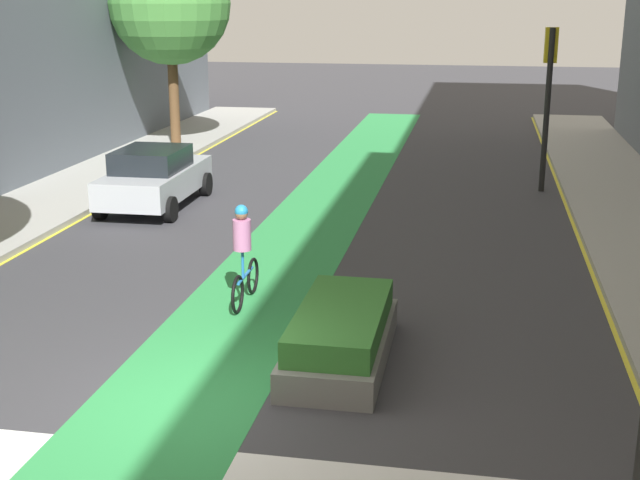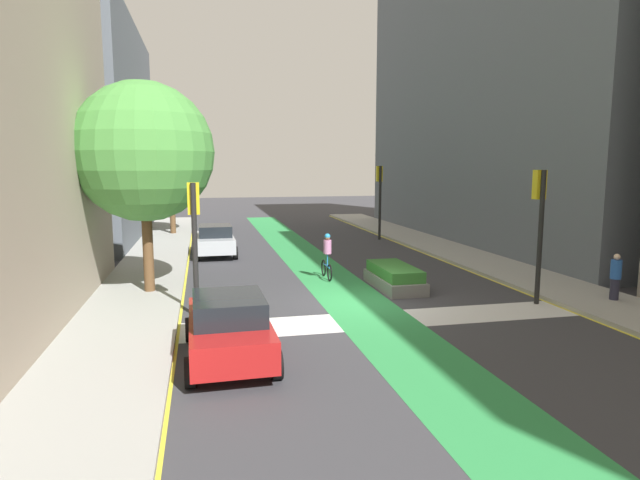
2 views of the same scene
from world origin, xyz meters
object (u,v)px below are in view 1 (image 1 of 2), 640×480
at_px(traffic_signal_far_right, 549,78).
at_px(median_planter, 341,335).
at_px(street_tree_far, 170,4).
at_px(car_silver_left_far, 154,177).
at_px(cyclist_in_lane, 243,253).

height_order(traffic_signal_far_right, median_planter, traffic_signal_far_right).
height_order(street_tree_far, median_planter, street_tree_far).
bearing_deg(car_silver_left_far, street_tree_far, 106.29).
bearing_deg(median_planter, cyclist_in_lane, 134.86).
bearing_deg(street_tree_far, cyclist_in_lane, -66.13).
relative_size(car_silver_left_far, street_tree_far, 0.60).
bearing_deg(street_tree_far, car_silver_left_far, -73.71).
bearing_deg(traffic_signal_far_right, street_tree_far, 159.74).
bearing_deg(median_planter, car_silver_left_far, 125.78).
height_order(car_silver_left_far, median_planter, car_silver_left_far).
xyz_separation_m(cyclist_in_lane, street_tree_far, (-6.75, 15.26, 4.09)).
xyz_separation_m(traffic_signal_far_right, street_tree_far, (-12.57, 4.64, 1.91)).
bearing_deg(median_planter, street_tree_far, 116.99).
relative_size(cyclist_in_lane, median_planter, 0.57).
distance_m(car_silver_left_far, cyclist_in_lane, 7.94).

